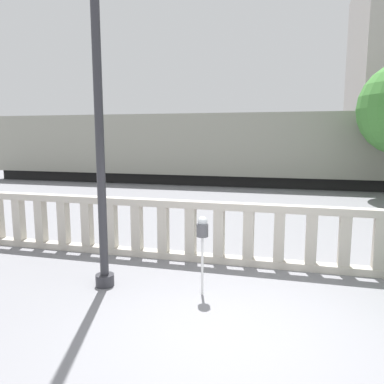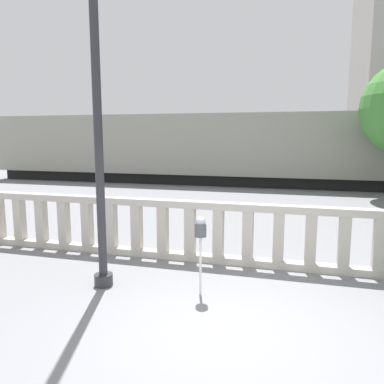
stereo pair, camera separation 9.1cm
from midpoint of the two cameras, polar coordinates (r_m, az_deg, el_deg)
name	(u,v)px [view 2 (the right image)]	position (r m, az deg, el deg)	size (l,w,h in m)	color
ground_plane	(222,332)	(5.19, 5.20, -20.54)	(160.00, 160.00, 0.00)	slate
balustrade	(248,235)	(7.40, 8.86, -6.46)	(13.65, 0.24, 1.23)	#BCB5A8
lamppost	(95,35)	(6.41, -14.21, 22.16)	(0.38, 0.38, 7.07)	#2D2D33
parking_meter	(201,232)	(5.88, 1.76, -6.11)	(0.18, 0.18, 1.28)	silver
train_near	(242,148)	(19.62, 7.75, 6.67)	(27.23, 3.17, 4.18)	black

